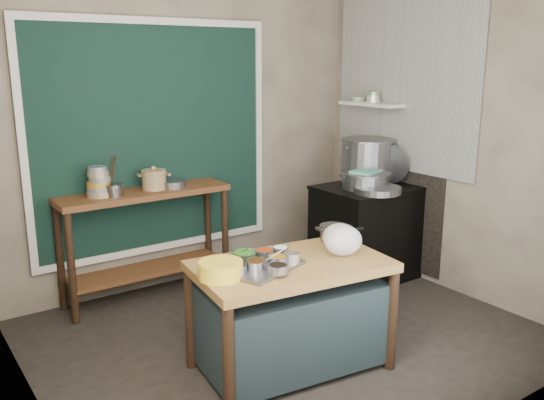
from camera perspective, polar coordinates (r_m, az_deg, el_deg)
floor at (r=4.45m, az=1.46°, el=-13.36°), size 3.50×3.00×0.02m
back_wall at (r=5.29m, az=-8.29°, el=6.90°), size 3.50×0.02×2.80m
left_wall at (r=3.29m, az=-23.82°, el=1.73°), size 0.02×3.00×2.80m
right_wall at (r=5.24m, az=17.31°, el=6.37°), size 0.02×3.00×2.80m
curtain_panel at (r=5.11m, az=-11.58°, el=5.96°), size 2.10×0.02×1.90m
curtain_frame at (r=5.10m, az=-11.53°, el=5.95°), size 2.22×0.03×2.02m
tile_panel at (r=5.54m, az=12.93°, el=11.68°), size 0.02×1.70×1.70m
soot_patch at (r=5.77m, az=11.62°, el=0.26°), size 0.01×1.30×1.30m
wall_shelf at (r=5.69m, az=9.81°, el=9.35°), size 0.22×0.70×0.03m
prep_table at (r=3.87m, az=1.87°, el=-11.39°), size 1.33×0.88×0.75m
back_counter at (r=5.06m, az=-12.31°, el=-4.35°), size 1.45×0.40×0.95m
stove_block at (r=5.50m, az=9.43°, el=-3.27°), size 0.90×0.68×0.85m
stove_top at (r=5.39m, az=9.61°, el=1.20°), size 0.92×0.69×0.03m
condiment_tray at (r=3.61m, az=-1.09°, el=-6.65°), size 0.58×0.50×0.02m
condiment_bowls at (r=3.61m, az=-1.14°, el=-5.99°), size 0.55×0.43×0.06m
yellow_basin at (r=3.46m, az=-5.09°, el=-6.90°), size 0.30×0.30×0.10m
saucepan at (r=4.16m, az=6.13°, el=-3.25°), size 0.26×0.26×0.11m
plastic_bag_a at (r=3.85m, az=7.08°, el=-4.01°), size 0.28×0.24×0.20m
plastic_bag_b at (r=3.96m, az=6.66°, el=-3.63°), size 0.30×0.28×0.18m
bowl_stack at (r=4.81m, az=-16.73°, el=1.61°), size 0.22×0.22×0.24m
utensil_cup at (r=4.79m, az=-15.41°, el=0.98°), size 0.19×0.19×0.10m
ceramic_crock at (r=4.96m, az=-11.62°, el=1.89°), size 0.29×0.29×0.15m
wide_bowl at (r=5.01m, az=-9.86°, el=1.60°), size 0.32×0.32×0.06m
stock_pot at (r=5.56m, az=9.37°, el=3.92°), size 0.57×0.57×0.41m
pot_lid at (r=5.50m, az=11.52°, el=3.54°), size 0.24×0.39×0.38m
steamer at (r=5.28m, az=9.26°, el=1.93°), size 0.59×0.59×0.15m
green_cloth at (r=5.26m, az=9.29°, el=2.83°), size 0.31×0.27×0.02m
shallow_pan at (r=5.12m, az=10.40°, el=1.00°), size 0.52×0.52×0.05m
shelf_bowl_stack at (r=5.67m, az=10.04°, el=9.97°), size 0.13×0.13×0.10m
shelf_bowl_green at (r=5.82m, az=8.55°, el=9.87°), size 0.16×0.16×0.05m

